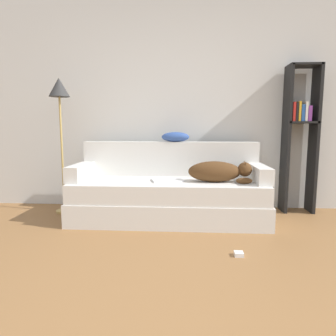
% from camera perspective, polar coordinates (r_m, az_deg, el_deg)
% --- Properties ---
extents(wall_back, '(7.24, 0.06, 2.70)m').
position_cam_1_polar(wall_back, '(3.89, 3.36, 12.48)').
color(wall_back, silver).
rests_on(wall_back, ground_plane).
extents(couch, '(2.12, 0.81, 0.45)m').
position_cam_1_polar(couch, '(3.35, 0.11, -6.18)').
color(couch, silver).
rests_on(couch, ground_plane).
extents(couch_backrest, '(2.08, 0.15, 0.41)m').
position_cam_1_polar(couch_backrest, '(3.61, 0.44, 1.77)').
color(couch_backrest, silver).
rests_on(couch_backrest, couch).
extents(couch_arm_left, '(0.15, 0.62, 0.17)m').
position_cam_1_polar(couch_arm_left, '(3.49, -16.25, -0.71)').
color(couch_arm_left, silver).
rests_on(couch_arm_left, couch).
extents(couch_arm_right, '(0.15, 0.62, 0.17)m').
position_cam_1_polar(couch_arm_right, '(3.37, 17.03, -1.02)').
color(couch_arm_right, silver).
rests_on(couch_arm_right, couch).
extents(dog, '(0.67, 0.24, 0.23)m').
position_cam_1_polar(dog, '(3.23, 9.60, -0.66)').
color(dog, '#513319').
rests_on(dog, couch).
extents(laptop, '(0.37, 0.31, 0.02)m').
position_cam_1_polar(laptop, '(3.27, -0.19, -2.32)').
color(laptop, silver).
rests_on(laptop, couch).
extents(throw_pillow, '(0.33, 0.15, 0.12)m').
position_cam_1_polar(throw_pillow, '(3.57, 1.42, 5.93)').
color(throw_pillow, '#335199').
rests_on(throw_pillow, couch_backrest).
extents(bookshelf, '(0.36, 0.26, 1.75)m').
position_cam_1_polar(bookshelf, '(3.93, 23.84, 6.44)').
color(bookshelf, black).
rests_on(bookshelf, ground_plane).
extents(floor_lamp, '(0.24, 0.24, 1.60)m').
position_cam_1_polar(floor_lamp, '(3.79, -19.96, 12.04)').
color(floor_lamp, tan).
rests_on(floor_lamp, ground_plane).
extents(power_adapter, '(0.07, 0.07, 0.03)m').
position_cam_1_polar(power_adapter, '(2.56, 13.34, -15.64)').
color(power_adapter, white).
rests_on(power_adapter, ground_plane).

